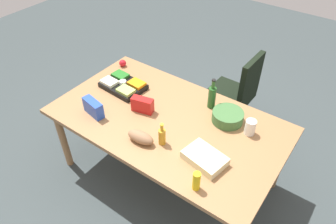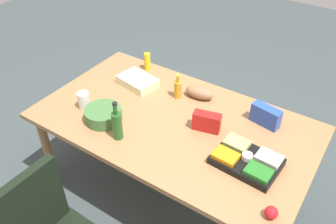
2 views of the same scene
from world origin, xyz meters
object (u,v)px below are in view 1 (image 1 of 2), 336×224
chip_bag_red (142,105)px  dressing_bottle (162,136)px  office_chair (233,100)px  salad_bowl (228,117)px  mayo_jar (250,127)px  sheet_cake (205,158)px  apple_red (123,63)px  bread_loaf (141,137)px  conference_table (168,124)px  veggie_tray (123,85)px  chip_bag_blue (93,108)px  mustard_bottle (196,181)px  wine_bottle (212,97)px

chip_bag_red → dressing_bottle: dressing_bottle is taller
office_chair → salad_bowl: (-0.29, 0.81, 0.46)m
mayo_jar → sheet_cake: mayo_jar is taller
apple_red → bread_loaf: bearing=139.2°
apple_red → conference_table: bearing=155.4°
bread_loaf → office_chair: bearing=-96.5°
sheet_cake → salad_bowl: size_ratio=1.16×
veggie_tray → apple_red: veggie_tray is taller
chip_bag_blue → veggie_tray: bearing=-83.1°
apple_red → mayo_jar: bearing=174.1°
mustard_bottle → apple_red: mustard_bottle is taller
wine_bottle → sheet_cake: wine_bottle is taller
dressing_bottle → bread_loaf: (0.15, 0.09, -0.03)m
dressing_bottle → bread_loaf: 0.18m
chip_bag_blue → bread_loaf: bearing=177.9°
dressing_bottle → sheet_cake: bearing=-174.6°
mayo_jar → salad_bowl: size_ratio=0.51×
office_chair → salad_bowl: bearing=109.9°
dressing_bottle → apple_red: 1.26m
sheet_cake → chip_bag_red: 0.80m
conference_table → wine_bottle: wine_bottle is taller
bread_loaf → apple_red: 1.19m
conference_table → apple_red: size_ratio=27.29×
conference_table → veggie_tray: size_ratio=4.73×
sheet_cake → chip_bag_blue: chip_bag_blue is taller
office_chair → sheet_cake: bearing=105.5°
conference_table → salad_bowl: size_ratio=7.50×
wine_bottle → chip_bag_red: wine_bottle is taller
bread_loaf → wine_bottle: bearing=-108.1°
chip_bag_blue → bread_loaf: size_ratio=0.92×
veggie_tray → dressing_bottle: dressing_bottle is taller
chip_bag_blue → mustard_bottle: bearing=172.8°
sheet_cake → veggie_tray: bearing=-16.9°
wine_bottle → dressing_bottle: 0.65m
salad_bowl → chip_bag_red: bearing=25.5°
conference_table → dressing_bottle: dressing_bottle is taller
sheet_cake → mustard_bottle: mustard_bottle is taller
sheet_cake → salad_bowl: salad_bowl is taller
conference_table → chip_bag_blue: chip_bag_blue is taller
sheet_cake → mustard_bottle: 0.27m
veggie_tray → bread_loaf: bearing=142.6°
mayo_jar → sheet_cake: 0.51m
veggie_tray → salad_bowl: 1.09m
chip_bag_red → mustard_bottle: size_ratio=1.24×
sheet_cake → apple_red: size_ratio=4.21×
wine_bottle → sheet_cake: size_ratio=0.95×
chip_bag_red → dressing_bottle: 0.45m
office_chair → chip_bag_blue: size_ratio=4.43×
chip_bag_red → veggie_tray: chip_bag_red is taller
wine_bottle → veggie_tray: size_ratio=0.70×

